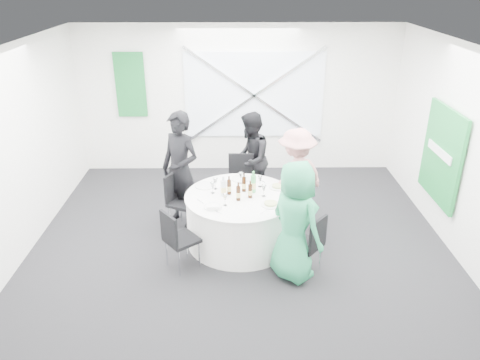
{
  "coord_description": "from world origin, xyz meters",
  "views": [
    {
      "loc": [
        -0.07,
        -5.69,
        3.68
      ],
      "look_at": [
        0.0,
        0.2,
        1.0
      ],
      "focal_mm": 35.0,
      "sensor_mm": 36.0,
      "label": 1
    }
  ],
  "objects_px": {
    "person_man_back": "(250,160)",
    "clear_water_bottle": "(223,188)",
    "chair_back_left": "(179,197)",
    "chair_front_left": "(177,236)",
    "chair_back": "(241,179)",
    "person_woman_green": "(295,222)",
    "chair_front_right": "(310,241)",
    "person_man_back_left": "(180,170)",
    "banquet_table": "(240,219)",
    "person_woman_pink": "(296,178)",
    "chair_back_right": "(296,189)",
    "green_water_bottle": "(253,184)"
  },
  "relations": [
    {
      "from": "person_man_back",
      "to": "clear_water_bottle",
      "type": "distance_m",
      "value": 1.34
    },
    {
      "from": "chair_back_left",
      "to": "chair_front_left",
      "type": "bearing_deg",
      "value": -148.87
    },
    {
      "from": "chair_back",
      "to": "clear_water_bottle",
      "type": "relative_size",
      "value": 3.19
    },
    {
      "from": "person_woman_green",
      "to": "clear_water_bottle",
      "type": "distance_m",
      "value": 1.23
    },
    {
      "from": "chair_back",
      "to": "chair_front_left",
      "type": "relative_size",
      "value": 1.1
    },
    {
      "from": "chair_back_left",
      "to": "person_woman_green",
      "type": "relative_size",
      "value": 0.55
    },
    {
      "from": "person_man_back",
      "to": "clear_water_bottle",
      "type": "relative_size",
      "value": 5.37
    },
    {
      "from": "chair_front_right",
      "to": "person_man_back",
      "type": "bearing_deg",
      "value": -119.77
    },
    {
      "from": "chair_back",
      "to": "clear_water_bottle",
      "type": "distance_m",
      "value": 1.12
    },
    {
      "from": "chair_front_left",
      "to": "person_man_back_left",
      "type": "distance_m",
      "value": 1.33
    },
    {
      "from": "banquet_table",
      "to": "person_woman_pink",
      "type": "relative_size",
      "value": 1.0
    },
    {
      "from": "clear_water_bottle",
      "to": "chair_back_left",
      "type": "bearing_deg",
      "value": 146.29
    },
    {
      "from": "person_woman_green",
      "to": "chair_back_right",
      "type": "bearing_deg",
      "value": -46.91
    },
    {
      "from": "person_man_back",
      "to": "person_woman_pink",
      "type": "xyz_separation_m",
      "value": [
        0.67,
        -0.71,
        -0.02
      ]
    },
    {
      "from": "chair_back_left",
      "to": "person_man_back_left",
      "type": "relative_size",
      "value": 0.49
    },
    {
      "from": "chair_front_left",
      "to": "person_woman_pink",
      "type": "height_order",
      "value": "person_woman_pink"
    },
    {
      "from": "chair_front_right",
      "to": "green_water_bottle",
      "type": "xyz_separation_m",
      "value": [
        -0.7,
        0.89,
        0.4
      ]
    },
    {
      "from": "chair_back",
      "to": "green_water_bottle",
      "type": "distance_m",
      "value": 0.99
    },
    {
      "from": "chair_back",
      "to": "green_water_bottle",
      "type": "xyz_separation_m",
      "value": [
        0.16,
        -0.92,
        0.33
      ]
    },
    {
      "from": "chair_back_left",
      "to": "person_man_back",
      "type": "height_order",
      "value": "person_man_back"
    },
    {
      "from": "person_woman_pink",
      "to": "chair_back_right",
      "type": "bearing_deg",
      "value": -134.14
    },
    {
      "from": "chair_back",
      "to": "clear_water_bottle",
      "type": "xyz_separation_m",
      "value": [
        -0.26,
        -1.04,
        0.32
      ]
    },
    {
      "from": "banquet_table",
      "to": "person_woman_pink",
      "type": "height_order",
      "value": "person_woman_pink"
    },
    {
      "from": "banquet_table",
      "to": "chair_back",
      "type": "xyz_separation_m",
      "value": [
        0.03,
        1.03,
        0.17
      ]
    },
    {
      "from": "person_man_back",
      "to": "green_water_bottle",
      "type": "xyz_separation_m",
      "value": [
        0.0,
        -1.16,
        0.09
      ]
    },
    {
      "from": "chair_back_left",
      "to": "person_man_back_left",
      "type": "height_order",
      "value": "person_man_back_left"
    },
    {
      "from": "chair_back_left",
      "to": "chair_front_right",
      "type": "bearing_deg",
      "value": -97.9
    },
    {
      "from": "chair_back",
      "to": "person_man_back",
      "type": "height_order",
      "value": "person_man_back"
    },
    {
      "from": "chair_front_right",
      "to": "person_woman_green",
      "type": "relative_size",
      "value": 0.53
    },
    {
      "from": "chair_back_left",
      "to": "person_man_back_left",
      "type": "distance_m",
      "value": 0.41
    },
    {
      "from": "chair_back_left",
      "to": "person_woman_green",
      "type": "bearing_deg",
      "value": -102.43
    },
    {
      "from": "banquet_table",
      "to": "chair_back",
      "type": "relative_size",
      "value": 1.65
    },
    {
      "from": "person_woman_pink",
      "to": "person_man_back",
      "type": "bearing_deg",
      "value": -79.96
    },
    {
      "from": "chair_back",
      "to": "chair_front_left",
      "type": "height_order",
      "value": "chair_back"
    },
    {
      "from": "person_man_back",
      "to": "person_man_back_left",
      "type": "bearing_deg",
      "value": -50.07
    },
    {
      "from": "chair_front_left",
      "to": "person_man_back_left",
      "type": "height_order",
      "value": "person_man_back_left"
    },
    {
      "from": "chair_front_right",
      "to": "person_man_back",
      "type": "height_order",
      "value": "person_man_back"
    },
    {
      "from": "chair_front_left",
      "to": "clear_water_bottle",
      "type": "distance_m",
      "value": 0.97
    },
    {
      "from": "banquet_table",
      "to": "chair_back_left",
      "type": "relative_size",
      "value": 1.78
    },
    {
      "from": "chair_back_left",
      "to": "chair_back_right",
      "type": "bearing_deg",
      "value": -54.68
    },
    {
      "from": "chair_front_right",
      "to": "clear_water_bottle",
      "type": "distance_m",
      "value": 1.42
    },
    {
      "from": "person_man_back",
      "to": "person_woman_green",
      "type": "height_order",
      "value": "person_woman_green"
    },
    {
      "from": "chair_back",
      "to": "chair_back_left",
      "type": "xyz_separation_m",
      "value": [
        -0.95,
        -0.57,
        -0.04
      ]
    },
    {
      "from": "person_woman_green",
      "to": "chair_back",
      "type": "bearing_deg",
      "value": -19.99
    },
    {
      "from": "person_man_back",
      "to": "person_woman_green",
      "type": "relative_size",
      "value": 0.99
    },
    {
      "from": "chair_front_left",
      "to": "clear_water_bottle",
      "type": "xyz_separation_m",
      "value": [
        0.6,
        0.66,
        0.38
      ]
    },
    {
      "from": "chair_back_right",
      "to": "person_man_back",
      "type": "xyz_separation_m",
      "value": [
        -0.7,
        0.53,
        0.3
      ]
    },
    {
      "from": "chair_back",
      "to": "person_man_back",
      "type": "distance_m",
      "value": 0.37
    },
    {
      "from": "chair_back_left",
      "to": "person_woman_pink",
      "type": "height_order",
      "value": "person_woman_pink"
    },
    {
      "from": "person_man_back",
      "to": "person_woman_green",
      "type": "xyz_separation_m",
      "value": [
        0.49,
        -2.1,
        0.01
      ]
    }
  ]
}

